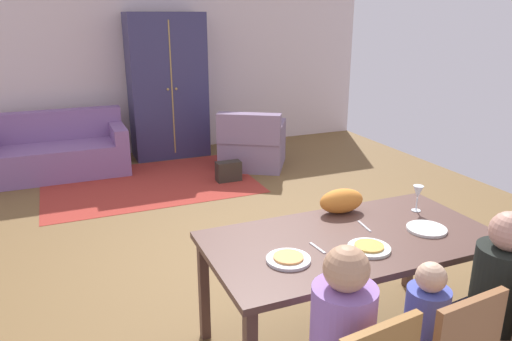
% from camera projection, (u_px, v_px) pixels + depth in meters
% --- Properties ---
extents(ground_plane, '(7.21, 6.54, 0.02)m').
position_uv_depth(ground_plane, '(219.00, 233.00, 4.82)').
color(ground_plane, brown).
extents(back_wall, '(7.21, 0.10, 2.70)m').
position_uv_depth(back_wall, '(147.00, 64.00, 7.31)').
color(back_wall, silver).
rests_on(back_wall, ground_plane).
extents(dining_table, '(1.80, 0.92, 0.76)m').
position_uv_depth(dining_table, '(351.00, 247.00, 3.00)').
color(dining_table, '#51362E').
rests_on(dining_table, ground_plane).
extents(plate_near_man, '(0.25, 0.25, 0.02)m').
position_uv_depth(plate_near_man, '(288.00, 259.00, 2.69)').
color(plate_near_man, silver).
rests_on(plate_near_man, dining_table).
extents(pizza_near_man, '(0.17, 0.17, 0.01)m').
position_uv_depth(pizza_near_man, '(288.00, 257.00, 2.68)').
color(pizza_near_man, '#DF934C').
rests_on(pizza_near_man, plate_near_man).
extents(plate_near_child, '(0.25, 0.25, 0.02)m').
position_uv_depth(plate_near_child, '(369.00, 248.00, 2.82)').
color(plate_near_child, silver).
rests_on(plate_near_child, dining_table).
extents(pizza_near_child, '(0.17, 0.17, 0.01)m').
position_uv_depth(pizza_near_child, '(369.00, 246.00, 2.81)').
color(pizza_near_child, gold).
rests_on(pizza_near_child, plate_near_child).
extents(plate_near_woman, '(0.25, 0.25, 0.02)m').
position_uv_depth(plate_near_woman, '(427.00, 229.00, 3.07)').
color(plate_near_woman, white).
rests_on(plate_near_woman, dining_table).
extents(wine_glass, '(0.07, 0.07, 0.19)m').
position_uv_depth(wine_glass, '(418.00, 193.00, 3.33)').
color(wine_glass, silver).
rests_on(wine_glass, dining_table).
extents(fork, '(0.03, 0.15, 0.01)m').
position_uv_depth(fork, '(317.00, 248.00, 2.83)').
color(fork, silver).
rests_on(fork, dining_table).
extents(knife, '(0.04, 0.17, 0.01)m').
position_uv_depth(knife, '(364.00, 226.00, 3.12)').
color(knife, silver).
rests_on(knife, dining_table).
extents(person_woman, '(0.31, 0.41, 1.11)m').
position_uv_depth(person_woman, '(490.00, 310.00, 2.67)').
color(person_woman, '#343859').
rests_on(person_woman, ground_plane).
extents(cat, '(0.33, 0.18, 0.17)m').
position_uv_depth(cat, '(341.00, 201.00, 3.32)').
color(cat, orange).
rests_on(cat, dining_table).
extents(area_rug, '(2.60, 1.80, 0.01)m').
position_uv_depth(area_rug, '(150.00, 183.00, 6.20)').
color(area_rug, '#A03026').
rests_on(area_rug, ground_plane).
extents(couch, '(1.83, 0.86, 0.82)m').
position_uv_depth(couch, '(55.00, 153.00, 6.46)').
color(couch, '#835D95').
rests_on(couch, ground_plane).
extents(armchair, '(1.17, 1.18, 0.82)m').
position_uv_depth(armchair, '(252.00, 145.00, 6.78)').
color(armchair, gray).
rests_on(armchair, ground_plane).
extents(armoire, '(1.10, 0.59, 2.10)m').
position_uv_depth(armoire, '(168.00, 86.00, 7.14)').
color(armoire, '#35325A').
rests_on(armoire, ground_plane).
extents(handbag, '(0.32, 0.16, 0.26)m').
position_uv_depth(handbag, '(228.00, 171.00, 6.25)').
color(handbag, '#302A22').
rests_on(handbag, ground_plane).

